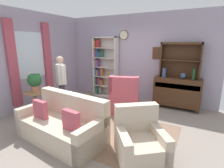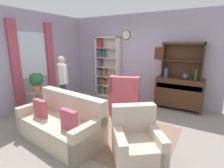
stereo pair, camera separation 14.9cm
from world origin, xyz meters
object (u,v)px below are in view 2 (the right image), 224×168
(couch_floral, at_px, (62,124))
(wingback_chair, at_px, (125,99))
(sideboard, at_px, (179,92))
(bottle_wine, at_px, (196,75))
(person_reading, at_px, (63,80))
(sideboard_hutch, at_px, (183,55))
(plant_stand, at_px, (37,100))
(potted_plant_large, at_px, (36,80))
(book_stack, at_px, (82,104))
(coffee_table, at_px, (87,109))
(vase_tall, at_px, (166,73))
(vase_round, at_px, (185,76))
(potted_plant_small, at_px, (45,115))
(bookshelf, at_px, (106,68))
(armchair_floral, at_px, (137,144))

(couch_floral, xyz_separation_m, wingback_chair, (0.50, 1.87, 0.07))
(sideboard, xyz_separation_m, wingback_chair, (-1.25, -0.99, -0.13))
(bottle_wine, distance_m, person_reading, 3.59)
(sideboard_hutch, height_order, person_reading, sideboard_hutch)
(plant_stand, bearing_deg, person_reading, 52.95)
(sideboard_hutch, distance_m, bottle_wine, 0.66)
(sideboard, xyz_separation_m, sideboard_hutch, (0.00, 0.11, 1.05))
(potted_plant_large, height_order, book_stack, potted_plant_large)
(bottle_wine, bearing_deg, book_stack, -139.54)
(sideboard_hutch, bearing_deg, coffee_table, -129.62)
(sideboard_hutch, xyz_separation_m, plant_stand, (-3.17, -2.46, -1.15))
(person_reading, bearing_deg, couch_floral, -46.14)
(vase_tall, distance_m, vase_round, 0.52)
(sideboard_hutch, relative_size, couch_floral, 0.58)
(plant_stand, relative_size, potted_plant_small, 2.52)
(potted_plant_large, distance_m, person_reading, 0.67)
(vase_round, bearing_deg, sideboard_hutch, 126.48)
(bookshelf, distance_m, person_reading, 1.90)
(sideboard, distance_m, wingback_chair, 1.59)
(vase_round, relative_size, plant_stand, 0.26)
(sideboard, relative_size, bottle_wine, 4.27)
(wingback_chair, bearing_deg, potted_plant_large, -145.50)
(vase_tall, distance_m, couch_floral, 3.18)
(potted_plant_large, bearing_deg, vase_round, 34.22)
(potted_plant_small, distance_m, coffee_table, 1.08)
(couch_floral, bearing_deg, armchair_floral, 5.66)
(vase_round, bearing_deg, coffee_table, -134.07)
(vase_tall, bearing_deg, couch_floral, -116.06)
(bookshelf, bearing_deg, armchair_floral, -49.83)
(bookshelf, height_order, sideboard, bookshelf)
(bookshelf, relative_size, vase_round, 12.35)
(bookshelf, relative_size, person_reading, 1.35)
(coffee_table, bearing_deg, armchair_floral, -22.95)
(bottle_wine, xyz_separation_m, wingback_chair, (-1.64, -0.90, -0.69))
(potted_plant_large, height_order, potted_plant_small, potted_plant_large)
(plant_stand, distance_m, potted_plant_large, 0.54)
(sideboard, relative_size, potted_plant_large, 2.71)
(plant_stand, distance_m, coffee_table, 1.44)
(bottle_wine, bearing_deg, wingback_chair, -151.20)
(sideboard, distance_m, sideboard_hutch, 1.06)
(bookshelf, height_order, bottle_wine, bookshelf)
(wingback_chair, bearing_deg, sideboard, 38.43)
(bottle_wine, distance_m, plant_stand, 4.27)
(book_stack, bearing_deg, bottle_wine, 40.46)
(sideboard, height_order, wingback_chair, wingback_chair)
(potted_plant_large, bearing_deg, potted_plant_small, -21.32)
(book_stack, bearing_deg, coffee_table, 5.84)
(book_stack, bearing_deg, wingback_chair, 58.11)
(vase_round, relative_size, potted_plant_small, 0.64)
(armchair_floral, distance_m, coffee_table, 1.72)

